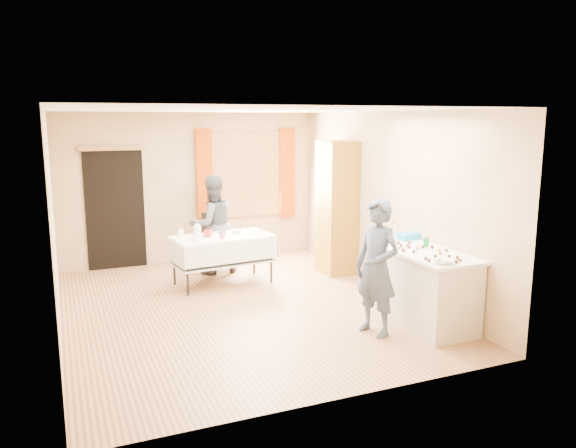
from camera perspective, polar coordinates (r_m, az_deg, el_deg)
name	(u,v)px	position (r m, az deg, el deg)	size (l,w,h in m)	color
floor	(241,308)	(7.66, -4.79, -8.46)	(4.50, 5.50, 0.02)	#9E7047
ceiling	(238,109)	(7.24, -5.12, 11.54)	(4.50, 5.50, 0.02)	white
wall_back	(191,188)	(9.97, -9.81, 3.64)	(4.50, 0.02, 2.60)	tan
wall_front	(338,260)	(4.83, 5.12, -3.69)	(4.50, 0.02, 2.60)	tan
wall_left	(52,224)	(7.00, -22.85, 0.00)	(0.02, 5.50, 2.60)	tan
wall_right	(388,202)	(8.30, 10.10, 2.23)	(0.02, 5.50, 2.60)	tan
window_frame	(246,174)	(10.18, -4.28, 5.04)	(1.32, 0.06, 1.52)	olive
window_pane	(246,175)	(10.17, -4.26, 5.03)	(1.20, 0.02, 1.40)	white
curtain_left	(204,176)	(9.92, -8.49, 4.80)	(0.28, 0.06, 1.65)	#A13B07
curtain_right	(287,173)	(10.41, -0.10, 5.19)	(0.28, 0.06, 1.65)	#A13B07
doorway	(115,210)	(9.78, -17.15, 1.41)	(0.95, 0.04, 2.00)	black
door_lintel	(112,148)	(9.65, -17.47, 7.37)	(1.05, 0.06, 0.08)	olive
cabinet	(337,208)	(9.11, 4.97, 1.66)	(0.50, 0.60, 2.15)	#8A5E19
counter	(422,287)	(7.14, 13.45, -6.24)	(0.72, 1.52, 0.91)	#BAB39D
party_table	(223,255)	(8.60, -6.64, -3.19)	(1.58, 0.93, 0.75)	black
chair	(217,251)	(9.59, -7.24, -2.77)	(0.43, 0.43, 0.94)	black
girl	(377,268)	(6.58, 9.01, -4.40)	(0.56, 0.68, 1.60)	#28334A
woman	(213,225)	(9.15, -7.68, -0.07)	(0.85, 0.70, 1.61)	black
soda_can	(426,242)	(7.23, 13.85, -1.81)	(0.07, 0.07, 0.12)	#0F7D34
mixing_bowl	(443,261)	(6.47, 15.49, -3.68)	(0.22, 0.22, 0.05)	white
foam_block	(390,238)	(7.47, 10.36, -1.44)	(0.15, 0.10, 0.08)	white
blue_basket	(408,236)	(7.65, 12.08, -1.22)	(0.30, 0.20, 0.08)	#1688CD
pitcher	(197,233)	(8.23, -9.22, -0.92)	(0.11, 0.11, 0.22)	silver
cup_red	(208,233)	(8.50, -8.15, -0.91)	(0.15, 0.15, 0.11)	red
cup_rainbow	(222,235)	(8.34, -6.71, -1.08)	(0.13, 0.13, 0.12)	red
small_bowl	(237,231)	(8.73, -5.21, -0.72)	(0.22, 0.22, 0.05)	white
pastry_tray	(256,233)	(8.65, -3.26, -0.92)	(0.28, 0.20, 0.02)	white
bottle	(181,232)	(8.50, -10.85, -0.78)	(0.08, 0.08, 0.17)	white
cake_balls	(423,251)	(6.91, 13.57, -2.71)	(0.54, 1.10, 0.04)	#3F2314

